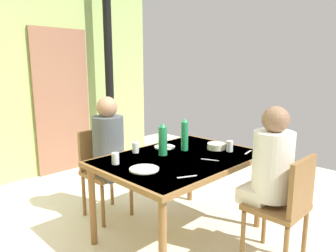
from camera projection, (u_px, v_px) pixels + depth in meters
The scene contains 20 objects.
wall_back at pixel (19, 72), 3.98m from camera, with size 4.09×0.10×2.83m, color #A2C26B.
door_wooden at pixel (62, 102), 4.36m from camera, with size 0.80×0.05×2.00m, color #905F48.
stove_pipe_column at pixel (109, 71), 4.53m from camera, with size 0.12×0.12×2.83m, color black.
dining_table at pixel (180, 164), 2.69m from camera, with size 1.39×0.99×0.73m.
chair_near_diner at pixel (286, 204), 2.31m from camera, with size 0.40×0.40×0.87m.
chair_far_diner at pixel (102, 167), 3.14m from camera, with size 0.40×0.40×0.87m.
person_near_diner at pixel (271, 163), 2.35m from camera, with size 0.30×0.37×0.77m.
person_far_diner at pixel (109, 142), 2.99m from camera, with size 0.30×0.37×0.77m.
water_bottle_green_near at pixel (185, 135), 2.86m from camera, with size 0.07×0.07×0.30m.
water_bottle_green_far at pixel (163, 140), 2.71m from camera, with size 0.08×0.08×0.29m.
serving_bowl_center at pixel (216, 146), 2.92m from camera, with size 0.17×0.17×0.06m, color silver.
dinner_plate_near_left at pixel (144, 169), 2.35m from camera, with size 0.22×0.22×0.01m, color white.
dinner_plate_near_right at pixel (165, 147), 2.98m from camera, with size 0.20×0.20×0.01m, color white.
drinking_glass_by_near_diner at pixel (230, 146), 2.84m from camera, with size 0.06×0.06×0.10m, color silver.
drinking_glass_by_far_diner at pixel (115, 158), 2.48m from camera, with size 0.06×0.06×0.09m, color silver.
drinking_glass_spare_center at pixel (136, 148), 2.80m from camera, with size 0.06×0.06×0.09m, color silver.
cutlery_knife_near at pixel (248, 152), 2.81m from camera, with size 0.15×0.02×0.00m, color silver.
cutlery_fork_near at pixel (185, 145), 3.08m from camera, with size 0.15×0.02×0.00m, color silver.
cutlery_knife_far at pixel (187, 177), 2.20m from camera, with size 0.15×0.02×0.00m, color silver.
cutlery_fork_far at pixel (210, 160), 2.59m from camera, with size 0.15×0.02×0.00m, color silver.
Camera 1 is at (-1.52, -1.71, 1.52)m, focal length 33.27 mm.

